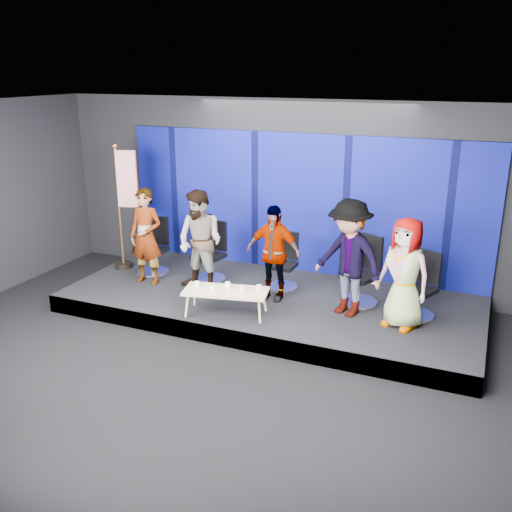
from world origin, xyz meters
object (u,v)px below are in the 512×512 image
(panelist_e, at_px, (405,273))
(flag_stand, at_px, (125,204))
(panelist_a, at_px, (146,237))
(panelist_b, at_px, (200,241))
(chair_d, at_px, (361,282))
(coffee_table, at_px, (226,292))
(mug_a, at_px, (197,284))
(mug_c, at_px, (228,285))
(chair_c, at_px, (283,270))
(chair_b, at_px, (210,261))
(panelist_d, at_px, (349,258))
(chair_a, at_px, (154,255))
(chair_e, at_px, (419,296))
(mug_d, at_px, (243,289))
(mug_e, at_px, (259,287))
(mug_b, at_px, (213,288))
(panelist_c, at_px, (273,252))

(panelist_e, height_order, flag_stand, flag_stand)
(panelist_a, bearing_deg, panelist_b, 3.19)
(chair_d, bearing_deg, coffee_table, -123.75)
(mug_a, relative_size, mug_c, 0.90)
(chair_d, bearing_deg, chair_c, -164.41)
(chair_b, bearing_deg, panelist_b, -71.49)
(chair_b, bearing_deg, panelist_d, -0.81)
(panelist_a, bearing_deg, chair_a, 109.55)
(chair_c, relative_size, chair_e, 0.95)
(mug_d, distance_m, mug_e, 0.26)
(chair_c, xyz_separation_m, chair_e, (2.38, -0.32, 0.02))
(chair_e, xyz_separation_m, mug_a, (-3.30, -1.15, 0.11))
(flag_stand, bearing_deg, mug_c, -37.29)
(mug_b, bearing_deg, chair_e, 22.19)
(panelist_a, bearing_deg, panelist_c, 5.10)
(chair_e, height_order, mug_a, chair_e)
(panelist_c, height_order, chair_d, panelist_c)
(mug_c, bearing_deg, mug_e, 12.93)
(flag_stand, bearing_deg, chair_e, -15.69)
(chair_b, height_order, panelist_e, panelist_e)
(panelist_e, relative_size, mug_d, 17.94)
(mug_a, xyz_separation_m, mug_c, (0.47, 0.14, 0.00))
(mug_b, relative_size, mug_e, 1.01)
(panelist_c, xyz_separation_m, mug_e, (0.05, -0.71, -0.36))
(panelist_a, height_order, mug_c, panelist_a)
(panelist_a, bearing_deg, mug_d, -16.87)
(panelist_d, xyz_separation_m, flag_stand, (-4.43, 0.45, 0.35))
(mug_b, xyz_separation_m, flag_stand, (-2.52, 1.33, 0.83))
(panelist_c, bearing_deg, mug_a, -132.77)
(panelist_d, bearing_deg, chair_d, 99.72)
(panelist_d, distance_m, chair_e, 1.26)
(chair_d, distance_m, mug_d, 2.00)
(mug_c, bearing_deg, mug_a, -163.36)
(panelist_d, bearing_deg, mug_d, -132.25)
(chair_d, height_order, mug_d, chair_d)
(panelist_e, height_order, mug_d, panelist_e)
(chair_a, distance_m, panelist_a, 0.72)
(chair_b, bearing_deg, mug_a, -61.58)
(panelist_e, distance_m, flag_stand, 5.36)
(panelist_c, height_order, mug_c, panelist_c)
(chair_c, bearing_deg, mug_d, -96.19)
(chair_a, bearing_deg, mug_d, -25.80)
(chair_a, distance_m, mug_e, 2.74)
(chair_a, distance_m, panelist_d, 3.89)
(mug_c, bearing_deg, coffee_table, -82.84)
(chair_a, relative_size, chair_e, 1.02)
(panelist_c, xyz_separation_m, mug_b, (-0.60, -1.03, -0.36))
(chair_e, xyz_separation_m, mug_b, (-2.98, -1.22, 0.11))
(chair_c, height_order, mug_d, chair_c)
(mug_a, bearing_deg, mug_c, 16.64)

